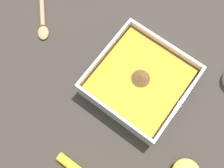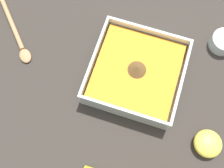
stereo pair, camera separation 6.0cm
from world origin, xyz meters
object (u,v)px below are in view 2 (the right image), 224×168
object	(u,v)px
spice_bowl	(223,42)
wooden_spoon	(16,31)
lemon_half	(209,144)
square_dish	(137,73)

from	to	relation	value
spice_bowl	wooden_spoon	world-z (taller)	spice_bowl
lemon_half	wooden_spoon	bearing A→B (deg)	76.24
square_dish	spice_bowl	bearing A→B (deg)	-50.93
square_dish	wooden_spoon	distance (m)	0.33
wooden_spoon	spice_bowl	bearing A→B (deg)	60.34
spice_bowl	lemon_half	xyz separation A→B (m)	(-0.26, -0.01, 0.00)
square_dish	wooden_spoon	bearing A→B (deg)	86.33
square_dish	lemon_half	bearing A→B (deg)	-118.68
square_dish	wooden_spoon	size ratio (longest dim) A/B	1.22
spice_bowl	lemon_half	world-z (taller)	lemon_half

